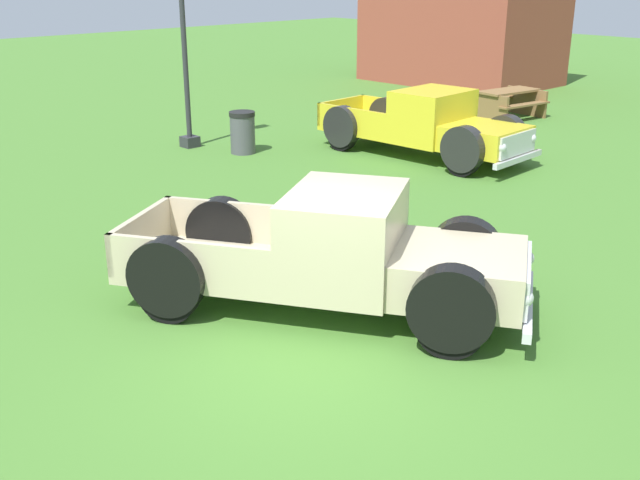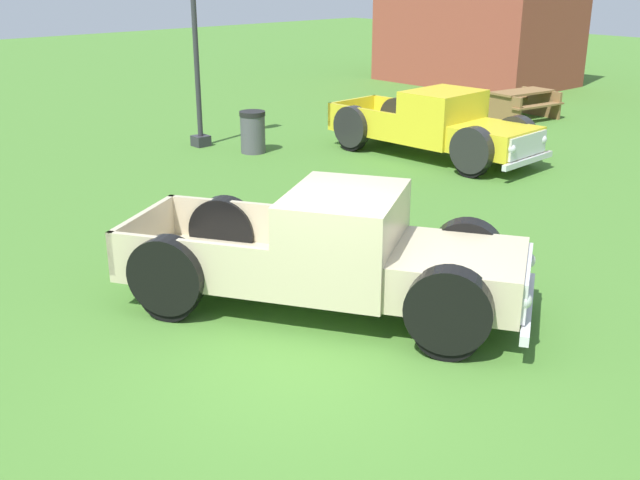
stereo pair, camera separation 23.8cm
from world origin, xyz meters
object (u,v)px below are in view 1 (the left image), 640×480
at_px(pickup_truck_foreground, 349,256).
at_px(pickup_truck_behind_left, 434,126).
at_px(lamp_post_far, 184,46).
at_px(picnic_table, 508,100).
at_px(trash_can, 243,132).

relative_size(pickup_truck_foreground, pickup_truck_behind_left, 1.04).
relative_size(pickup_truck_foreground, lamp_post_far, 1.17).
xyz_separation_m(pickup_truck_foreground, picnic_table, (-5.70, 12.26, -0.24)).
bearing_deg(pickup_truck_foreground, trash_can, 150.32).
bearing_deg(trash_can, pickup_truck_foreground, -29.68).
bearing_deg(pickup_truck_behind_left, lamp_post_far, -145.25).
distance_m(pickup_truck_foreground, lamp_post_far, 9.77).
relative_size(pickup_truck_foreground, trash_can, 5.46).
distance_m(pickup_truck_foreground, trash_can, 8.65).
bearing_deg(pickup_truck_behind_left, pickup_truck_foreground, -59.08).
xyz_separation_m(pickup_truck_behind_left, lamp_post_far, (-4.68, -3.24, 1.61)).
height_order(pickup_truck_foreground, lamp_post_far, lamp_post_far).
relative_size(pickup_truck_behind_left, picnic_table, 2.51).
bearing_deg(lamp_post_far, pickup_truck_foreground, -22.98).
relative_size(pickup_truck_foreground, picnic_table, 2.61).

